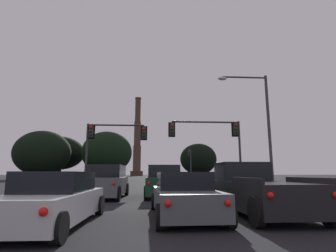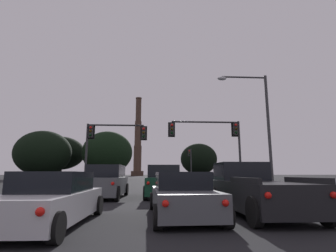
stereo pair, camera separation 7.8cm
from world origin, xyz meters
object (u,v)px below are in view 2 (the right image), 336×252
Objects in this scene: suv_left_lane_front at (106,182)px; traffic_light_overhead_right at (215,137)px; traffic_light_overhead_left at (108,139)px; hatchback_right_lane_front at (216,186)px; street_lamp at (260,118)px; pickup_truck_right_lane_second at (254,190)px; smokestack at (138,144)px; traffic_light_far_right at (190,160)px; sedan_center_lane_second at (182,196)px; sedan_left_lane_second at (51,200)px; suv_center_lane_front at (164,182)px.

traffic_light_overhead_right is at bearing 37.08° from suv_left_lane_front.
traffic_light_overhead_left is at bearing 173.75° from traffic_light_overhead_right.
hatchback_right_lane_front is 5.99m from street_lamp.
street_lamp reaches higher than pickup_truck_right_lane_second.
traffic_light_overhead_right is 133.60m from smokestack.
suv_left_lane_front is 0.90× the size of traffic_light_far_right.
hatchback_right_lane_front is at bearing 66.34° from sedan_center_lane_second.
suv_center_lane_front is (3.44, 8.47, 0.23)m from sedan_left_lane_second.
sedan_left_lane_second is 0.10× the size of smokestack.
pickup_truck_right_lane_second is 6.64m from sedan_left_lane_second.
pickup_truck_right_lane_second reaches higher than hatchback_right_lane_front.
hatchback_right_lane_front is 0.84× the size of suv_left_lane_front.
suv_left_lane_front is 10.29m from traffic_light_overhead_right.
suv_left_lane_front is (0.10, 8.07, 0.23)m from sedan_left_lane_second.
suv_center_lane_front is at bearing 68.90° from sedan_left_lane_second.
street_lamp reaches higher than suv_center_lane_front.
suv_left_lane_front is at bearing -107.62° from traffic_light_far_right.
suv_center_lane_front is (-3.14, 0.21, 0.23)m from hatchback_right_lane_front.
suv_center_lane_front is at bearing 90.59° from sedan_center_lane_second.
sedan_left_lane_second is 0.57× the size of street_lamp.
suv_left_lane_front is 3.36m from suv_center_lane_front.
smokestack reaches higher than sedan_center_lane_second.
hatchback_right_lane_front reaches higher than sedan_center_lane_second.
suv_left_lane_front is at bearing -80.08° from traffic_light_overhead_left.
sedan_center_lane_second is at bearing -86.26° from smokestack.
traffic_light_overhead_left is 0.67× the size of street_lamp.
smokestack is (-12.13, 144.05, 17.45)m from pickup_truck_right_lane_second.
hatchback_right_lane_front is at bearing -1.23° from suv_center_lane_front.
pickup_truck_right_lane_second is at bearing 17.26° from sedan_left_lane_second.
sedan_left_lane_second is (-6.57, -8.26, 0.00)m from hatchback_right_lane_front.
street_lamp is 0.18× the size of smokestack.
street_lamp reaches higher than suv_left_lane_front.
traffic_light_overhead_left is at bearing 95.09° from sedan_left_lane_second.
hatchback_right_lane_front reaches higher than sedan_left_lane_second.
pickup_truck_right_lane_second is (-0.20, -6.39, 0.14)m from hatchback_right_lane_front.
hatchback_right_lane_front is at bearing 88.60° from pickup_truck_right_lane_second.
street_lamp is (6.49, 8.68, 4.48)m from sedan_center_lane_second.
smokestack is at bearing 95.92° from traffic_light_overhead_right.
hatchback_right_lane_front is at bearing -155.80° from street_lamp.
smokestack reaches higher than traffic_light_far_right.
sedan_center_lane_second is 11.73m from street_lamp.
smokestack is at bearing 93.68° from suv_left_lane_front.
suv_center_lane_front is at bearing 8.08° from suv_left_lane_front.
hatchback_right_lane_front is 0.50× the size of street_lamp.
sedan_left_lane_second is at bearing -87.74° from smokestack.
hatchback_right_lane_front is 139.32m from smokestack.
sedan_center_lane_second is 146.08m from smokestack.
sedan_center_lane_second is 0.77× the size of traffic_light_overhead_right.
suv_left_lane_front is at bearing 116.13° from sedan_center_lane_second.
pickup_truck_right_lane_second is at bearing -90.01° from hatchback_right_lane_front.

